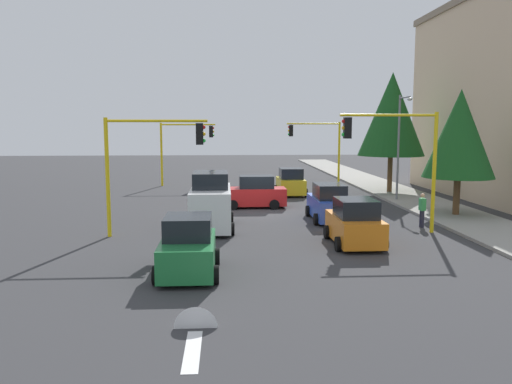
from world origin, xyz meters
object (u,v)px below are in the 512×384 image
object	(u,v)px
traffic_signal_far_right	(184,141)
car_yellow	(291,183)
tree_roadside_mid	(392,114)
pedestrian_crossing	(422,209)
car_blue	(329,204)
street_lamp_curbside	(401,136)
traffic_signal_near_left	(397,148)
delivery_van_white	(211,203)
car_orange	(355,224)
car_green	(188,248)
traffic_signal_near_right	(149,152)
traffic_signal_far_left	(318,140)
car_red	(254,193)
tree_roadside_near	(460,134)

from	to	relation	value
traffic_signal_far_right	car_yellow	xyz separation A→B (m)	(6.38, 8.17, -2.85)
tree_roadside_mid	pedestrian_crossing	world-z (taller)	tree_roadside_mid
pedestrian_crossing	car_blue	bearing A→B (deg)	-116.58
traffic_signal_far_right	street_lamp_curbside	world-z (taller)	street_lamp_curbside
tree_roadside_mid	car_blue	size ratio (longest dim) A/B	2.11
traffic_signal_near_left	delivery_van_white	world-z (taller)	traffic_signal_near_left
car_blue	delivery_van_white	bearing A→B (deg)	-72.98
car_orange	car_blue	size ratio (longest dim) A/B	0.90
car_green	car_yellow	size ratio (longest dim) A/B	1.02
traffic_signal_near_right	car_green	distance (m)	7.16
traffic_signal_far_left	car_red	bearing A→B (deg)	-27.00
car_red	tree_roadside_near	bearing A→B (deg)	69.97
delivery_van_white	car_orange	size ratio (longest dim) A/B	1.27
traffic_signal_near_left	pedestrian_crossing	xyz separation A→B (m)	(-1.25, 1.81, -3.08)
car_red	pedestrian_crossing	bearing A→B (deg)	49.75
traffic_signal_far_left	car_red	xyz separation A→B (m)	(12.00, -6.11, -2.90)
traffic_signal_near_left	tree_roadside_near	size ratio (longest dim) A/B	0.81
traffic_signal_far_left	traffic_signal_near_left	bearing A→B (deg)	0.14
traffic_signal_far_left	car_orange	size ratio (longest dim) A/B	1.42
street_lamp_curbside	traffic_signal_near_right	bearing A→B (deg)	-57.09
traffic_signal_near_right	tree_roadside_near	size ratio (longest dim) A/B	0.77
delivery_van_white	car_red	world-z (taller)	delivery_van_white
traffic_signal_far_left	car_blue	distance (m)	17.04
traffic_signal_far_right	street_lamp_curbside	size ratio (longest dim) A/B	0.75
car_orange	pedestrian_crossing	xyz separation A→B (m)	(-3.51, 4.28, 0.01)
traffic_signal_far_left	tree_roadside_near	bearing A→B (deg)	16.88
car_green	pedestrian_crossing	world-z (taller)	car_green
traffic_signal_far_right	car_blue	distance (m)	19.06
street_lamp_curbside	car_green	size ratio (longest dim) A/B	1.90
traffic_signal_far_right	traffic_signal_near_right	world-z (taller)	traffic_signal_near_right
traffic_signal_far_right	car_blue	size ratio (longest dim) A/B	1.25
car_yellow	traffic_signal_near_left	bearing A→B (deg)	13.02
car_yellow	pedestrian_crossing	distance (m)	13.33
traffic_signal_near_right	car_yellow	bearing A→B (deg)	148.98
delivery_van_white	traffic_signal_far_left	bearing A→B (deg)	155.15
tree_roadside_near	car_yellow	world-z (taller)	tree_roadside_near
delivery_van_white	car_green	world-z (taller)	delivery_van_white
street_lamp_curbside	pedestrian_crossing	distance (m)	9.20
car_blue	pedestrian_crossing	size ratio (longest dim) A/B	2.47
traffic_signal_near_left	car_orange	distance (m)	4.56
traffic_signal_far_right	car_green	bearing A→B (deg)	4.65
tree_roadside_mid	car_red	xyz separation A→B (m)	(6.00, -10.47, -4.95)
tree_roadside_near	tree_roadside_mid	bearing A→B (deg)	-177.14
traffic_signal_near_right	tree_roadside_mid	xyz separation A→B (m)	(-14.00, 15.65, 2.03)
traffic_signal_near_left	car_yellow	size ratio (longest dim) A/B	1.56
traffic_signal_near_left	traffic_signal_far_left	world-z (taller)	traffic_signal_near_left
car_red	street_lamp_curbside	bearing A→B (deg)	99.46
pedestrian_crossing	street_lamp_curbside	bearing A→B (deg)	168.52
traffic_signal_far_left	tree_roadside_near	size ratio (longest dim) A/B	0.77
traffic_signal_far_right	car_yellow	bearing A→B (deg)	52.04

